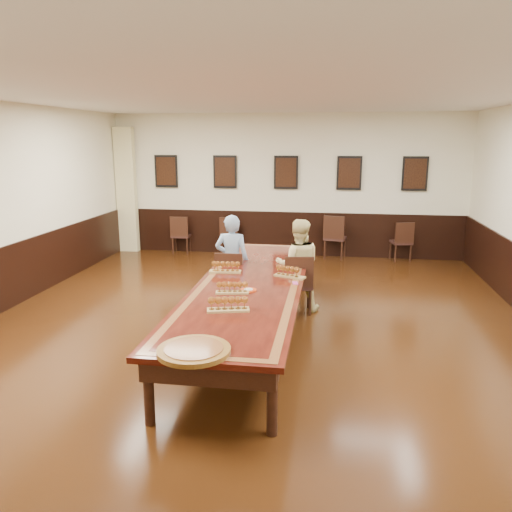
% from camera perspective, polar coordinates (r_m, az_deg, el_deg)
% --- Properties ---
extents(floor, '(8.00, 10.00, 0.02)m').
position_cam_1_polar(floor, '(6.96, -0.63, -9.06)').
color(floor, black).
rests_on(floor, ground).
extents(ceiling, '(8.00, 10.00, 0.02)m').
position_cam_1_polar(ceiling, '(6.47, -0.71, 18.37)').
color(ceiling, white).
rests_on(ceiling, floor).
extents(wall_back, '(8.00, 0.02, 3.20)m').
position_cam_1_polar(wall_back, '(11.46, 3.46, 8.04)').
color(wall_back, '#F2EFCA').
rests_on(wall_back, floor).
extents(wall_front, '(8.00, 0.02, 3.20)m').
position_cam_1_polar(wall_front, '(1.99, -26.41, -19.38)').
color(wall_front, '#F2EFCA').
rests_on(wall_front, floor).
extents(chair_man, '(0.44, 0.48, 0.93)m').
position_cam_1_polar(chair_man, '(7.92, -2.87, -2.66)').
color(chair_man, '#311A16').
rests_on(chair_man, floor).
extents(chair_woman, '(0.49, 0.52, 0.92)m').
position_cam_1_polar(chair_woman, '(7.74, 4.83, -3.10)').
color(chair_woman, '#311A16').
rests_on(chair_woman, floor).
extents(spare_chair_a, '(0.45, 0.48, 0.89)m').
position_cam_1_polar(spare_chair_a, '(11.87, -8.55, 2.46)').
color(spare_chair_a, '#311A16').
rests_on(spare_chair_a, floor).
extents(spare_chair_b, '(0.47, 0.50, 0.89)m').
position_cam_1_polar(spare_chair_b, '(11.63, -3.04, 2.39)').
color(spare_chair_b, '#311A16').
rests_on(spare_chair_b, floor).
extents(spare_chair_c, '(0.55, 0.58, 0.99)m').
position_cam_1_polar(spare_chair_c, '(11.35, 9.04, 2.21)').
color(spare_chair_c, '#311A16').
rests_on(spare_chair_c, floor).
extents(spare_chair_d, '(0.50, 0.53, 0.88)m').
position_cam_1_polar(spare_chair_d, '(11.45, 16.24, 1.67)').
color(spare_chair_d, '#311A16').
rests_on(spare_chair_d, floor).
extents(person_man, '(0.55, 0.36, 1.48)m').
position_cam_1_polar(person_man, '(7.94, -2.76, -0.55)').
color(person_man, teal).
rests_on(person_man, floor).
extents(person_woman, '(0.78, 0.65, 1.44)m').
position_cam_1_polar(person_woman, '(7.76, 4.83, -1.05)').
color(person_woman, '#F5E399').
rests_on(person_woman, floor).
extents(pink_phone, '(0.09, 0.15, 0.01)m').
position_cam_1_polar(pink_phone, '(6.68, 4.50, -3.11)').
color(pink_phone, '#D0458E').
rests_on(pink_phone, conference_table).
extents(curtain, '(0.45, 0.18, 2.90)m').
position_cam_1_polar(curtain, '(12.22, -14.58, 7.26)').
color(curtain, beige).
rests_on(curtain, floor).
extents(wainscoting, '(8.00, 10.00, 1.00)m').
position_cam_1_polar(wainscoting, '(6.78, -0.64, -5.07)').
color(wainscoting, black).
rests_on(wainscoting, floor).
extents(conference_table, '(1.40, 5.00, 0.76)m').
position_cam_1_polar(conference_table, '(6.75, -0.65, -4.18)').
color(conference_table, black).
rests_on(conference_table, floor).
extents(posters, '(6.14, 0.04, 0.74)m').
position_cam_1_polar(posters, '(11.36, 3.44, 9.52)').
color(posters, black).
rests_on(posters, wall_back).
extents(flight_a, '(0.46, 0.17, 0.17)m').
position_cam_1_polar(flight_a, '(7.19, -3.53, -1.30)').
color(flight_a, '#9F7D42').
rests_on(flight_a, conference_table).
extents(flight_b, '(0.46, 0.28, 0.16)m').
position_cam_1_polar(flight_b, '(6.95, 3.82, -1.85)').
color(flight_b, '#9F7D42').
rests_on(flight_b, conference_table).
extents(flight_c, '(0.43, 0.20, 0.15)m').
position_cam_1_polar(flight_c, '(6.22, -2.74, -3.68)').
color(flight_c, '#9F7D42').
rests_on(flight_c, conference_table).
extents(flight_d, '(0.49, 0.25, 0.18)m').
position_cam_1_polar(flight_d, '(5.59, -3.21, -5.56)').
color(flight_d, '#9F7D42').
rests_on(flight_d, conference_table).
extents(red_plate_grp, '(0.21, 0.21, 0.03)m').
position_cam_1_polar(red_plate_grp, '(6.33, -0.88, -3.93)').
color(red_plate_grp, red).
rests_on(red_plate_grp, conference_table).
extents(carved_platter, '(0.72, 0.72, 0.05)m').
position_cam_1_polar(carved_platter, '(4.60, -7.12, -10.65)').
color(carved_platter, brown).
rests_on(carved_platter, conference_table).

